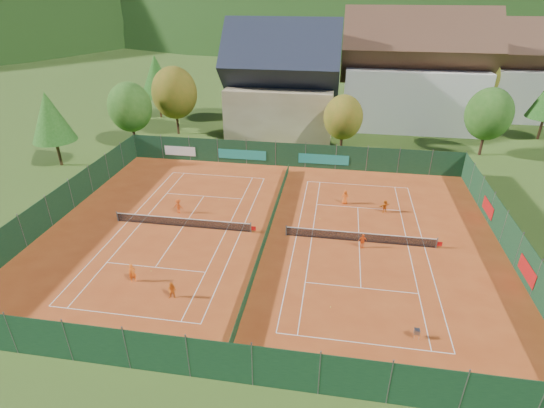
{
  "coord_description": "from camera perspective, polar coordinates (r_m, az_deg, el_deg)",
  "views": [
    {
      "loc": [
        5.49,
        -31.95,
        19.93
      ],
      "look_at": [
        0.0,
        2.0,
        2.0
      ],
      "focal_mm": 28.0,
      "sensor_mm": 36.0,
      "label": 1
    }
  ],
  "objects": [
    {
      "name": "court_divider",
      "position": [
        37.8,
        -0.48,
        -3.4
      ],
      "size": [
        0.03,
        28.8,
        1.0
      ],
      "color": "#13361C",
      "rests_on": "ground"
    },
    {
      "name": "tree_west_side",
      "position": [
        56.97,
        -27.69,
        10.35
      ],
      "size": [
        5.04,
        5.04,
        9.0
      ],
      "color": "#473119",
      "rests_on": "ground"
    },
    {
      "name": "loose_ball_3",
      "position": [
        44.24,
        -7.12,
        0.58
      ],
      "size": [
        0.07,
        0.07,
        0.07
      ],
      "primitive_type": "sphere",
      "color": "#CCD833",
      "rests_on": "ground"
    },
    {
      "name": "court_markings_left",
      "position": [
        39.99,
        -11.87,
        -2.99
      ],
      "size": [
        11.03,
        23.83,
        0.0
      ],
      "color": "white",
      "rests_on": "ground"
    },
    {
      "name": "player_right_near",
      "position": [
        36.62,
        12.06,
        -4.89
      ],
      "size": [
        0.84,
        0.53,
        1.33
      ],
      "primitive_type": "imported",
      "rotation": [
        0.0,
        0.0,
        0.29
      ],
      "color": "#FA5C16",
      "rests_on": "ground"
    },
    {
      "name": "fence_north",
      "position": [
        51.72,
        1.99,
        6.6
      ],
      "size": [
        40.0,
        0.1,
        3.0
      ],
      "color": "#12331D",
      "rests_on": "ground"
    },
    {
      "name": "tree_west_back",
      "position": [
        73.44,
        -15.29,
        16.27
      ],
      "size": [
        5.6,
        5.6,
        10.0
      ],
      "color": "#492F1A",
      "rests_on": "ground"
    },
    {
      "name": "tree_center",
      "position": [
        56.06,
        9.55,
        11.41
      ],
      "size": [
        5.01,
        5.01,
        7.6
      ],
      "color": "#452718",
      "rests_on": "ground"
    },
    {
      "name": "fence_east",
      "position": [
        39.69,
        29.39,
        -4.08
      ],
      "size": [
        0.09,
        32.0,
        3.0
      ],
      "color": "#13351E",
      "rests_on": "ground"
    },
    {
      "name": "tree_west_front",
      "position": [
        60.55,
        -18.57,
        12.25
      ],
      "size": [
        5.72,
        5.72,
        8.69
      ],
      "color": "#492D1A",
      "rests_on": "ground"
    },
    {
      "name": "fence_west",
      "position": [
        44.84,
        -26.58,
        0.15
      ],
      "size": [
        0.04,
        32.0,
        3.0
      ],
      "color": "#12331B",
      "rests_on": "ground"
    },
    {
      "name": "tree_west_mid",
      "position": [
        64.05,
        -12.98,
        14.36
      ],
      "size": [
        6.44,
        6.44,
        9.78
      ],
      "color": "#422817",
      "rests_on": "ground"
    },
    {
      "name": "mountain_backdrop",
      "position": [
        273.01,
        14.24,
        14.12
      ],
      "size": [
        820.0,
        530.0,
        242.0
      ],
      "color": "black",
      "rests_on": "ground"
    },
    {
      "name": "ball_hopper",
      "position": [
        29.2,
        18.91,
        -15.9
      ],
      "size": [
        0.34,
        0.34,
        0.8
      ],
      "color": "slate",
      "rests_on": "ground"
    },
    {
      "name": "loose_ball_2",
      "position": [
        40.64,
        6.46,
        -1.97
      ],
      "size": [
        0.07,
        0.07,
        0.07
      ],
      "primitive_type": "sphere",
      "color": "#CCD833",
      "rests_on": "ground"
    },
    {
      "name": "fence_south",
      "position": [
        24.98,
        -7.04,
        -20.27
      ],
      "size": [
        40.0,
        0.04,
        3.0
      ],
      "color": "#14371E",
      "rests_on": "ground"
    },
    {
      "name": "chalet",
      "position": [
        63.93,
        1.4,
        15.51
      ],
      "size": [
        16.2,
        12.0,
        16.0
      ],
      "color": "tan",
      "rests_on": "ground"
    },
    {
      "name": "clay_pad",
      "position": [
        38.05,
        -0.48,
        -4.04
      ],
      "size": [
        40.0,
        32.0,
        0.01
      ],
      "primitive_type": "cube",
      "color": "#AD4319",
      "rests_on": "ground"
    },
    {
      "name": "hotel_block_b",
      "position": [
        80.91,
        27.7,
        15.08
      ],
      "size": [
        17.28,
        10.0,
        15.5
      ],
      "color": "silver",
      "rests_on": "ground"
    },
    {
      "name": "player_left_mid",
      "position": [
        31.34,
        -13.27,
        -11.26
      ],
      "size": [
        0.7,
        0.57,
        1.35
      ],
      "primitive_type": "imported",
      "rotation": [
        0.0,
        0.0,
        0.1
      ],
      "color": "#D65D13",
      "rests_on": "ground"
    },
    {
      "name": "hotel_block_a",
      "position": [
        69.9,
        18.4,
        15.86
      ],
      "size": [
        21.6,
        11.0,
        17.25
      ],
      "color": "silver",
      "rests_on": "ground"
    },
    {
      "name": "tree_east_back",
      "position": [
        75.97,
        25.62,
        14.97
      ],
      "size": [
        7.15,
        7.15,
        10.86
      ],
      "color": "#49341A",
      "rests_on": "ground"
    },
    {
      "name": "player_right_far_b",
      "position": [
        42.73,
        14.93,
        -0.28
      ],
      "size": [
        1.23,
        1.03,
        1.32
      ],
      "primitive_type": "imported",
      "rotation": [
        0.0,
        0.0,
        3.76
      ],
      "color": "#CF6012",
      "rests_on": "ground"
    },
    {
      "name": "court_markings_right",
      "position": [
        37.73,
        11.63,
        -4.96
      ],
      "size": [
        11.03,
        23.83,
        0.0
      ],
      "color": "white",
      "rests_on": "ground"
    },
    {
      "name": "loose_ball_0",
      "position": [
        34.73,
        -15.94,
        -8.66
      ],
      "size": [
        0.07,
        0.07,
        0.07
      ],
      "primitive_type": "sphere",
      "color": "#CCD833",
      "rests_on": "ground"
    },
    {
      "name": "tree_east_front",
      "position": [
        60.7,
        27.14,
        10.71
      ],
      "size": [
        5.72,
        5.72,
        8.69
      ],
      "color": "#402416",
      "rests_on": "ground"
    },
    {
      "name": "tennis_net_right",
      "position": [
        37.49,
        11.94,
        -4.34
      ],
      "size": [
        13.3,
        0.1,
        1.02
      ],
      "color": "#59595B",
      "rests_on": "ground"
    },
    {
      "name": "player_left_far",
      "position": [
        42.13,
        -12.47,
        -0.28
      ],
      "size": [
        1.02,
        0.68,
        1.47
      ],
      "primitive_type": "imported",
      "rotation": [
        0.0,
        0.0,
        3.0
      ],
      "color": "#E24B14",
      "rests_on": "ground"
    },
    {
      "name": "ground",
      "position": [
        38.07,
        -0.48,
        -4.07
      ],
      "size": [
        600.0,
        600.0,
        0.0
      ],
      "primitive_type": "plane",
      "color": "#325019",
      "rests_on": "ground"
    },
    {
      "name": "player_left_near",
      "position": [
        33.64,
        -18.27,
        -8.81
      ],
      "size": [
        0.67,
        0.62,
        1.53
      ],
      "primitive_type": "imported",
      "rotation": [
        0.0,
        0.0,
        0.6
      ],
      "color": "orange",
      "rests_on": "ground"
    },
    {
      "name": "player_right_far_a",
      "position": [
        43.48,
        9.8,
        0.93
      ],
      "size": [
        0.78,
        0.55,
        1.5
      ],
      "primitive_type": "imported",
      "rotation": [
        0.0,
        0.0,
        3.04
      ],
      "color": "#F75E15",
      "rests_on": "ground"
    },
    {
      "name": "tennis_net_left",
      "position": [
        39.7,
        -11.73,
        -2.39
      ],
      "size": [
        13.3,
        0.1,
        1.02
      ],
      "color": "#59595B",
      "rests_on": "ground"
    },
    {
      "name": "loose_ball_1",
      "position": [
        30.48,
        7.89,
        -13.54
      ],
      "size": [
        0.07,
        0.07,
        0.07
      ],
      "primitive_type": "sphere",
      "color": "#CCD833",
      "rests_on": "ground"
    }
  ]
}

